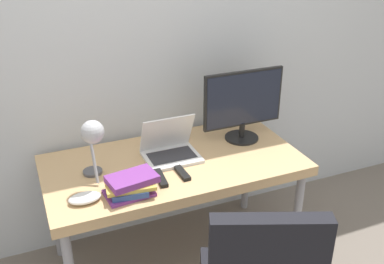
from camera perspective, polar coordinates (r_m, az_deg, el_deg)
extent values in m
cube|color=silver|center=(2.73, -5.89, 11.60)|extent=(8.00, 0.05, 2.60)
cube|color=tan|center=(2.58, -2.35, -4.24)|extent=(1.45, 0.74, 0.06)
cylinder|color=gray|center=(2.82, 13.15, -10.62)|extent=(0.05, 0.05, 0.64)
cylinder|color=gray|center=(2.92, -17.01, -9.75)|extent=(0.05, 0.05, 0.64)
cylinder|color=gray|center=(3.25, 6.91, -4.74)|extent=(0.05, 0.05, 0.64)
cube|color=silver|center=(2.58, -2.59, -3.18)|extent=(0.31, 0.25, 0.02)
cube|color=#2D2D33|center=(2.58, -2.59, -2.98)|extent=(0.26, 0.15, 0.00)
cube|color=silver|center=(2.59, -3.20, -0.10)|extent=(0.31, 0.11, 0.23)
cube|color=black|center=(2.59, -3.19, -0.13)|extent=(0.28, 0.09, 0.20)
cylinder|color=black|center=(2.83, 6.31, -0.70)|extent=(0.21, 0.21, 0.01)
cylinder|color=black|center=(2.80, 6.36, 0.26)|extent=(0.04, 0.04, 0.09)
cube|color=black|center=(2.72, 6.52, 4.24)|extent=(0.51, 0.02, 0.35)
cube|color=black|center=(2.71, 6.65, 4.15)|extent=(0.49, 0.00, 0.32)
cylinder|color=#4C4C51|center=(2.50, -12.50, -4.95)|extent=(0.10, 0.10, 0.02)
cylinder|color=#99999E|center=(2.37, -12.52, -2.52)|extent=(0.02, 0.15, 0.30)
sphere|color=#B2B2B7|center=(2.24, -12.53, 0.02)|extent=(0.12, 0.12, 0.12)
cube|color=#753384|center=(2.29, -7.99, -7.67)|extent=(0.25, 0.18, 0.02)
cube|color=#334C8C|center=(2.27, -8.06, -7.22)|extent=(0.20, 0.18, 0.03)
cube|color=gold|center=(2.26, -7.86, -6.63)|extent=(0.26, 0.18, 0.02)
cube|color=#753384|center=(2.26, -7.62, -5.93)|extent=(0.26, 0.19, 0.03)
cube|color=black|center=(2.43, -1.25, -5.23)|extent=(0.05, 0.15, 0.02)
cube|color=black|center=(2.39, -3.99, -5.84)|extent=(0.05, 0.17, 0.02)
ellipsoid|color=white|center=(2.27, -13.46, -8.16)|extent=(0.16, 0.10, 0.04)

